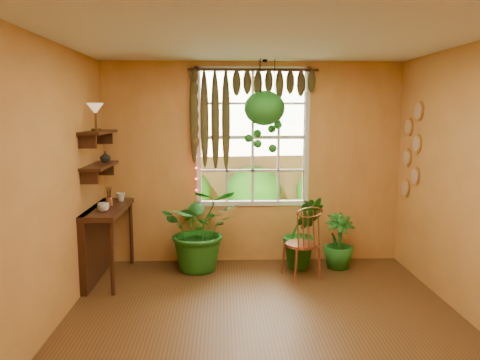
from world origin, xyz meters
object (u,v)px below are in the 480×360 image
at_px(counter_ledge, 100,235).
at_px(potted_plant_left, 201,229).
at_px(potted_plant_mid, 303,233).
at_px(windsor_chair, 302,254).
at_px(hanging_basket, 264,114).

xyz_separation_m(counter_ledge, potted_plant_left, (1.22, 0.27, -0.01)).
bearing_deg(potted_plant_mid, windsor_chair, -100.46).
height_order(counter_ledge, windsor_chair, windsor_chair).
distance_m(potted_plant_left, potted_plant_mid, 1.33).
xyz_separation_m(potted_plant_mid, hanging_basket, (-0.50, 0.16, 1.54)).
distance_m(windsor_chair, hanging_basket, 1.84).
xyz_separation_m(potted_plant_left, potted_plant_mid, (1.33, 0.01, -0.07)).
distance_m(counter_ledge, windsor_chair, 2.50).
height_order(counter_ledge, hanging_basket, hanging_basket).
distance_m(windsor_chair, potted_plant_mid, 0.39).
bearing_deg(windsor_chair, counter_ledge, 158.89).
xyz_separation_m(counter_ledge, hanging_basket, (2.05, 0.44, 1.46)).
bearing_deg(hanging_basket, counter_ledge, -167.81).
bearing_deg(potted_plant_left, hanging_basket, 11.78).
relative_size(potted_plant_left, potted_plant_mid, 1.14).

